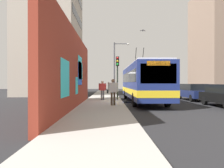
# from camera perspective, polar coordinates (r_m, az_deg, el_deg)

# --- Properties ---
(ground_plane) EXTENTS (80.00, 80.00, 0.00)m
(ground_plane) POSITION_cam_1_polar(r_m,az_deg,el_deg) (17.23, 2.91, -5.27)
(ground_plane) COLOR #232326
(sidewalk_slab) EXTENTS (48.00, 3.20, 0.15)m
(sidewalk_slab) POSITION_cam_1_polar(r_m,az_deg,el_deg) (17.19, -2.44, -5.03)
(sidewalk_slab) COLOR #ADA8A0
(sidewalk_slab) RESTS_ON ground_plane
(graffiti_wall) EXTENTS (14.37, 0.32, 4.91)m
(graffiti_wall) POSITION_cam_1_polar(r_m,az_deg,el_deg) (13.49, -10.32, 3.61)
(graffiti_wall) COLOR maroon
(graffiti_wall) RESTS_ON ground_plane
(building_far_left) EXTENTS (10.50, 7.42, 20.67)m
(building_far_left) POSITION_cam_1_polar(r_m,az_deg,el_deg) (31.90, -16.17, 16.06)
(building_far_left) COLOR #B2A899
(building_far_left) RESTS_ON ground_plane
(city_bus) EXTENTS (12.19, 2.57, 4.99)m
(city_bus) POSITION_cam_1_polar(r_m,az_deg,el_deg) (18.61, 8.18, 0.65)
(city_bus) COLOR navy
(city_bus) RESTS_ON ground_plane
(parked_car_navy) EXTENTS (4.67, 1.86, 1.58)m
(parked_car_navy) POSITION_cam_1_polar(r_m,az_deg,el_deg) (21.51, 21.34, -1.94)
(parked_car_navy) COLOR navy
(parked_car_navy) RESTS_ON ground_plane
(pedestrian_at_curb) EXTENTS (0.24, 0.78, 1.79)m
(pedestrian_at_curb) POSITION_cam_1_polar(r_m,az_deg,el_deg) (14.23, 0.25, -1.55)
(pedestrian_at_curb) COLOR #3F3326
(pedestrian_at_curb) RESTS_ON sidewalk_slab
(pedestrian_midblock) EXTENTS (0.23, 0.68, 1.70)m
(pedestrian_midblock) POSITION_cam_1_polar(r_m,az_deg,el_deg) (18.88, -2.61, -1.27)
(pedestrian_midblock) COLOR #595960
(pedestrian_midblock) RESTS_ON sidewalk_slab
(traffic_light) EXTENTS (0.49, 0.28, 3.92)m
(traffic_light) POSITION_cam_1_polar(r_m,az_deg,el_deg) (18.93, 1.49, 3.71)
(traffic_light) COLOR #2D382D
(traffic_light) RESTS_ON sidewalk_slab
(street_lamp) EXTENTS (0.44, 1.93, 6.45)m
(street_lamp) POSITION_cam_1_polar(r_m,az_deg,el_deg) (25.59, 1.14, 5.26)
(street_lamp) COLOR #4C4C51
(street_lamp) RESTS_ON sidewalk_slab
(flying_pigeons) EXTENTS (0.32, 0.54, 0.16)m
(flying_pigeons) POSITION_cam_1_polar(r_m,az_deg,el_deg) (22.68, 8.37, 14.22)
(flying_pigeons) COLOR #47474C
(curbside_puddle) EXTENTS (1.66, 1.66, 0.00)m
(curbside_puddle) POSITION_cam_1_polar(r_m,az_deg,el_deg) (18.14, 4.62, -4.98)
(curbside_puddle) COLOR black
(curbside_puddle) RESTS_ON ground_plane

